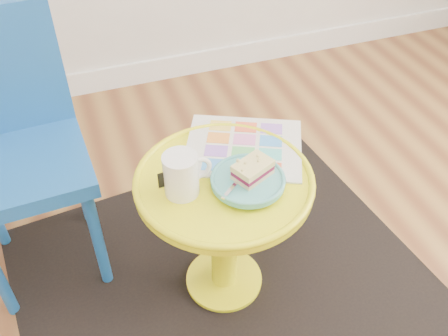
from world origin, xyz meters
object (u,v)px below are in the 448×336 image
object	(u,v)px
newspaper	(244,147)
side_table	(224,212)
plate	(248,181)
mug	(182,174)
chair	(14,139)

from	to	relation	value
newspaper	side_table	bearing A→B (deg)	-107.57
newspaper	plate	distance (m)	0.16
newspaper	mug	world-z (taller)	mug
mug	chair	bearing A→B (deg)	136.12
newspaper	plate	xyz separation A→B (m)	(-0.05, -0.16, 0.02)
newspaper	mug	size ratio (longest dim) A/B	2.55
chair	plate	xyz separation A→B (m)	(0.58, -0.40, -0.00)
side_table	plate	world-z (taller)	plate
side_table	newspaper	world-z (taller)	newspaper
side_table	plate	size ratio (longest dim) A/B	2.48
mug	plate	size ratio (longest dim) A/B	0.66
side_table	mug	size ratio (longest dim) A/B	3.76
chair	newspaper	size ratio (longest dim) A/B	2.55
chair	plate	bearing A→B (deg)	-37.47
chair	mug	xyz separation A→B (m)	(0.41, -0.36, 0.04)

